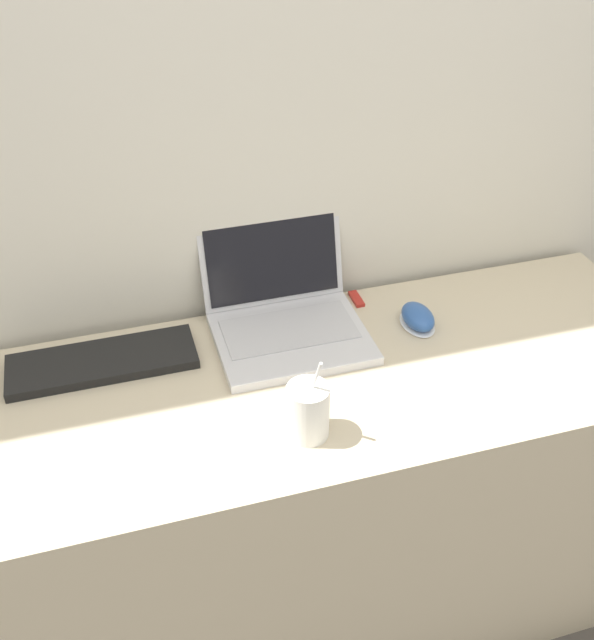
{
  "coord_description": "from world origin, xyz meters",
  "views": [
    {
      "loc": [
        -0.43,
        -0.81,
        1.72
      ],
      "look_at": [
        -0.08,
        0.36,
        0.83
      ],
      "focal_mm": 42.0,
      "sensor_mm": 36.0,
      "label": 1
    }
  ],
  "objects": [
    {
      "name": "wall_back",
      "position": [
        0.0,
        0.59,
        1.25
      ],
      "size": [
        7.0,
        0.04,
        2.5
      ],
      "color": "silver",
      "rests_on": "ground_plane"
    },
    {
      "name": "desk",
      "position": [
        0.0,
        0.28,
        0.37
      ],
      "size": [
        1.45,
        0.55,
        0.75
      ],
      "color": "beige",
      "rests_on": "ground_plane"
    },
    {
      "name": "laptop",
      "position": [
        -0.08,
        0.46,
        0.8
      ],
      "size": [
        0.32,
        0.32,
        0.24
      ],
      "color": "silver",
      "rests_on": "desk"
    },
    {
      "name": "drink_cup",
      "position": [
        -0.13,
        0.13,
        0.8
      ],
      "size": [
        0.08,
        0.08,
        0.18
      ],
      "color": "white",
      "rests_on": "desk"
    },
    {
      "name": "computer_mouse",
      "position": [
        0.2,
        0.38,
        0.77
      ],
      "size": [
        0.07,
        0.11,
        0.04
      ],
      "color": "white",
      "rests_on": "desk"
    },
    {
      "name": "external_keyboard",
      "position": [
        -0.47,
        0.44,
        0.76
      ],
      "size": [
        0.38,
        0.13,
        0.02
      ],
      "color": "black",
      "rests_on": "desk"
    },
    {
      "name": "usb_stick",
      "position": [
        0.1,
        0.51,
        0.75
      ],
      "size": [
        0.02,
        0.06,
        0.01
      ],
      "color": "#B2261E",
      "rests_on": "desk"
    }
  ]
}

